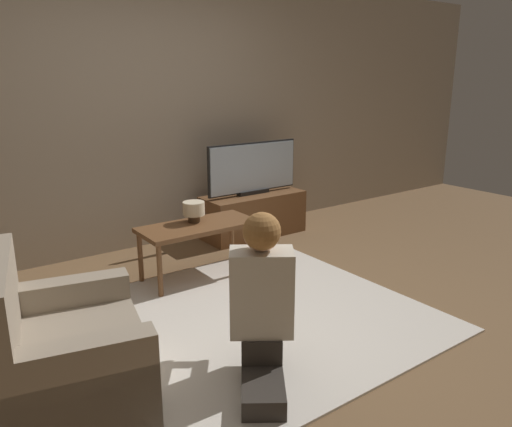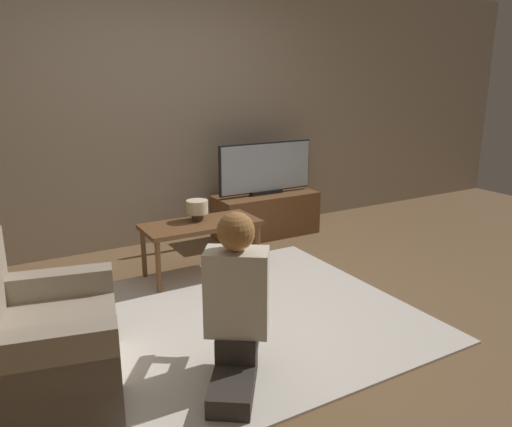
{
  "view_description": "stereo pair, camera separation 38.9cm",
  "coord_description": "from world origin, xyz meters",
  "px_view_note": "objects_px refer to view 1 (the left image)",
  "views": [
    {
      "loc": [
        -1.85,
        -2.55,
        1.63
      ],
      "look_at": [
        0.36,
        0.48,
        0.59
      ],
      "focal_mm": 35.0,
      "sensor_mm": 36.0,
      "label": 1
    },
    {
      "loc": [
        -1.52,
        -2.77,
        1.63
      ],
      "look_at": [
        0.36,
        0.48,
        0.59
      ],
      "focal_mm": 35.0,
      "sensor_mm": 36.0,
      "label": 2
    }
  ],
  "objects_px": {
    "person_kneeling": "(262,298)",
    "table_lamp": "(194,210)",
    "coffee_table": "(198,230)",
    "armchair": "(60,360)",
    "tv": "(253,168)"
  },
  "relations": [
    {
      "from": "tv",
      "to": "armchair",
      "type": "distance_m",
      "value": 3.05
    },
    {
      "from": "person_kneeling",
      "to": "armchair",
      "type": "bearing_deg",
      "value": 15.0
    },
    {
      "from": "table_lamp",
      "to": "coffee_table",
      "type": "bearing_deg",
      "value": -94.76
    },
    {
      "from": "tv",
      "to": "person_kneeling",
      "type": "bearing_deg",
      "value": -124.64
    },
    {
      "from": "coffee_table",
      "to": "armchair",
      "type": "distance_m",
      "value": 1.79
    },
    {
      "from": "person_kneeling",
      "to": "table_lamp",
      "type": "relative_size",
      "value": 5.21
    },
    {
      "from": "armchair",
      "to": "person_kneeling",
      "type": "bearing_deg",
      "value": -97.22
    },
    {
      "from": "coffee_table",
      "to": "table_lamp",
      "type": "xyz_separation_m",
      "value": [
        0.01,
        0.08,
        0.16
      ]
    },
    {
      "from": "tv",
      "to": "table_lamp",
      "type": "bearing_deg",
      "value": -149.71
    },
    {
      "from": "person_kneeling",
      "to": "table_lamp",
      "type": "bearing_deg",
      "value": -71.46
    },
    {
      "from": "armchair",
      "to": "table_lamp",
      "type": "xyz_separation_m",
      "value": [
        1.41,
        1.18,
        0.28
      ]
    },
    {
      "from": "person_kneeling",
      "to": "table_lamp",
      "type": "distance_m",
      "value": 1.59
    },
    {
      "from": "armchair",
      "to": "person_kneeling",
      "type": "height_order",
      "value": "person_kneeling"
    },
    {
      "from": "armchair",
      "to": "person_kneeling",
      "type": "relative_size",
      "value": 1.06
    },
    {
      "from": "tv",
      "to": "coffee_table",
      "type": "bearing_deg",
      "value": -146.71
    }
  ]
}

